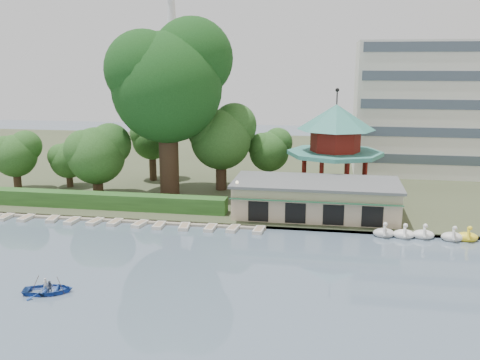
% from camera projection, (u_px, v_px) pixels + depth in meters
% --- Properties ---
extents(ground_plane, '(220.00, 220.00, 0.00)m').
position_uv_depth(ground_plane, '(175.00, 292.00, 41.33)').
color(ground_plane, slate).
rests_on(ground_plane, ground).
extents(shore, '(220.00, 70.00, 0.40)m').
position_uv_depth(shore, '(262.00, 164.00, 91.28)').
color(shore, '#424930').
rests_on(shore, ground).
extents(embankment, '(220.00, 0.60, 0.30)m').
position_uv_depth(embankment, '(221.00, 224.00, 57.93)').
color(embankment, gray).
rests_on(embankment, ground).
extents(dock, '(34.00, 1.60, 0.24)m').
position_uv_depth(dock, '(116.00, 219.00, 59.83)').
color(dock, gray).
rests_on(dock, ground).
extents(boathouse, '(18.60, 9.39, 3.90)m').
position_uv_depth(boathouse, '(316.00, 198.00, 60.27)').
color(boathouse, '#BFA98C').
rests_on(boathouse, shore).
extents(pavilion, '(12.40, 12.40, 13.50)m').
position_uv_depth(pavilion, '(335.00, 141.00, 68.46)').
color(pavilion, '#BFA98C').
rests_on(pavilion, shore).
extents(office_building, '(38.00, 18.00, 20.00)m').
position_uv_depth(office_building, '(474.00, 113.00, 80.88)').
color(office_building, silver).
rests_on(office_building, shore).
extents(broadcast_tower, '(8.00, 8.00, 96.00)m').
position_uv_depth(broadcast_tower, '(171.00, 9.00, 175.48)').
color(broadcast_tower, silver).
rests_on(broadcast_tower, ground).
extents(hedge, '(30.00, 2.00, 1.80)m').
position_uv_depth(hedge, '(102.00, 201.00, 63.25)').
color(hedge, '#2B5921').
rests_on(hedge, shore).
extents(lamp_post, '(0.36, 0.36, 4.28)m').
position_uv_depth(lamp_post, '(237.00, 193.00, 58.62)').
color(lamp_post, black).
rests_on(lamp_post, shore).
extents(big_tree, '(15.24, 14.20, 22.57)m').
position_uv_depth(big_tree, '(169.00, 78.00, 66.57)').
color(big_tree, '#3A281C').
rests_on(big_tree, shore).
extents(small_trees, '(39.16, 16.63, 11.62)m').
position_uv_depth(small_trees, '(153.00, 145.00, 71.53)').
color(small_trees, '#3A281C').
rests_on(small_trees, shore).
extents(swan_boats, '(14.08, 2.07, 1.92)m').
position_uv_depth(swan_boats, '(448.00, 236.00, 53.28)').
color(swan_boats, silver).
rests_on(swan_boats, ground).
extents(moored_rowboats, '(32.75, 2.71, 0.36)m').
position_uv_depth(moored_rowboats, '(116.00, 223.00, 58.39)').
color(moored_rowboats, beige).
rests_on(moored_rowboats, ground).
extents(rowboat_with_passengers, '(6.04, 5.00, 2.01)m').
position_uv_depth(rowboat_with_passengers, '(48.00, 286.00, 41.07)').
color(rowboat_with_passengers, '#254AA0').
rests_on(rowboat_with_passengers, ground).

